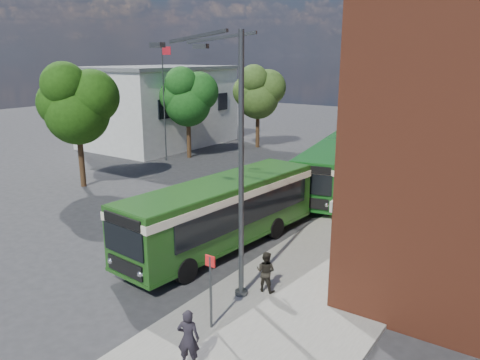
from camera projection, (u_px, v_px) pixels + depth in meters
The scene contains 14 objects.
ground at pixel (171, 246), 20.83m from camera, with size 120.00×120.00×0.00m, color #2A2A2D.
pavement at pixel (384, 224), 23.33m from camera, with size 6.00×48.00×0.15m, color gray.
kerb_line at pixel (328, 214), 25.02m from camera, with size 0.12×48.00×0.01m, color beige.
white_building at pixel (159, 106), 44.09m from camera, with size 9.40×13.40×7.30m.
flagpole at pixel (164, 99), 36.74m from camera, with size 0.95×0.10×9.00m.
street_lamp at pixel (232, 164), 15.35m from camera, with size 2.96×2.38×9.00m.
bus_stop_sign at pixel (211, 287), 14.03m from camera, with size 0.35×0.08×2.52m.
bus_front at pixel (222, 208), 20.25m from camera, with size 3.44×10.68×3.02m.
bus_rear at pixel (337, 163), 28.88m from camera, with size 4.73×12.11×3.02m.
pedestrian_a at pixel (188, 338), 12.38m from camera, with size 0.61×0.40×1.66m, color black.
pedestrian_b at pixel (266, 271), 16.42m from camera, with size 0.72×0.56×1.48m, color black.
tree_left at pixel (76, 103), 29.03m from camera, with size 4.70×4.46×7.93m.
tree_mid at pixel (188, 96), 37.74m from camera, with size 4.41×4.20×7.45m.
tree_right at pixel (258, 92), 42.14m from camera, with size 4.45×4.23×7.52m.
Camera 1 is at (13.56, -14.17, 8.22)m, focal length 35.00 mm.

